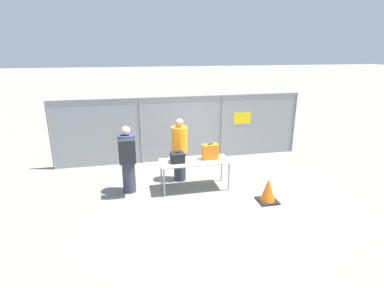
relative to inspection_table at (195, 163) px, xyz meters
name	(u,v)px	position (x,y,z in m)	size (l,w,h in m)	color
ground_plane	(198,188)	(0.09, 0.00, -0.72)	(120.00, 120.00, 0.00)	gray
fence_section	(183,127)	(0.11, 2.23, 0.39)	(8.13, 0.07, 2.13)	gray
inspection_table	(195,163)	(0.00, 0.00, 0.00)	(1.81, 0.73, 0.79)	#B2B2AD
suitcase_black	(178,157)	(-0.45, 0.00, 0.19)	(0.35, 0.35, 0.27)	black
suitcase_orange	(210,152)	(0.43, 0.04, 0.26)	(0.42, 0.23, 0.42)	orange
traveler_hooded	(128,157)	(-1.69, 0.12, 0.24)	(0.43, 0.67, 1.75)	#383D4C
security_worker_near	(180,149)	(-0.28, 0.63, 0.20)	(0.44, 0.44, 1.78)	#383D4C
utility_trailer	(184,130)	(0.58, 4.58, -0.32)	(4.55, 2.33, 0.68)	#B2B2B7
traffic_cone	(268,191)	(1.58, -1.09, -0.45)	(0.48, 0.48, 0.59)	black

